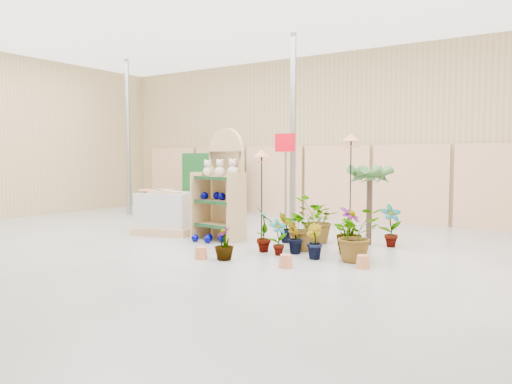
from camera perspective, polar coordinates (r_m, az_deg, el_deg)
room at (r=9.42m, az=-3.53°, el=7.25°), size 15.20×12.10×4.70m
display_shelf at (r=10.18m, az=-3.77°, el=0.39°), size 1.04×0.74×2.28m
teddy_bears at (r=10.06m, az=-4.04°, el=2.62°), size 0.84×0.21×0.35m
gazing_balls_shelf at (r=10.09m, az=-4.21°, el=-0.48°), size 0.84×0.29×0.16m
gazing_balls_floor at (r=9.96m, az=-5.49°, el=-5.28°), size 0.63×0.39×0.15m
pallet_stack at (r=11.17m, az=-10.02°, el=-2.36°), size 1.50×1.35×0.95m
charcoal_planters at (r=12.55m, az=-4.23°, el=-1.40°), size 0.50×0.50×1.00m
trellis_stock at (r=15.14m, az=-5.23°, el=1.03°), size 2.00×0.30×1.80m
offer_sign at (r=11.07m, az=3.36°, el=3.43°), size 0.50×0.08×2.20m
bird_table_front at (r=9.62m, az=0.64°, el=4.09°), size 0.34×0.34×1.83m
bird_table_right at (r=9.49m, az=10.81°, el=5.68°), size 0.34×0.34×2.12m
bird_table_back at (r=14.17m, az=-2.88°, el=4.60°), size 0.34×0.34×1.97m
palm at (r=9.73m, az=12.86°, el=2.12°), size 0.70×0.70×1.63m
potted_plant_0 at (r=8.84m, az=0.92°, el=-4.27°), size 0.48×0.52×0.82m
potted_plant_1 at (r=8.69m, az=4.51°, el=-5.21°), size 0.38×0.41×0.58m
potted_plant_2 at (r=9.05m, az=5.44°, el=-3.97°), size 0.89×0.95×0.86m
potted_plant_3 at (r=8.79m, az=10.59°, el=-4.38°), size 0.50×0.50×0.82m
potted_plant_4 at (r=9.65m, az=15.13°, el=-3.73°), size 0.51×0.50×0.81m
potted_plant_5 at (r=9.80m, az=3.45°, el=-4.08°), size 0.39×0.42×0.61m
potted_plant_6 at (r=9.81m, az=6.98°, el=-3.16°), size 0.83×0.93×0.92m
potted_plant_7 at (r=8.19m, az=-3.66°, el=-5.86°), size 0.44×0.44×0.55m
potted_plant_8 at (r=8.56m, az=2.54°, el=-5.18°), size 0.37×0.40×0.63m
potted_plant_9 at (r=8.33m, az=6.61°, el=-5.61°), size 0.41×0.39×0.59m
potted_plant_10 at (r=8.20m, az=11.27°, el=-4.77°), size 1.00×1.03×0.88m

